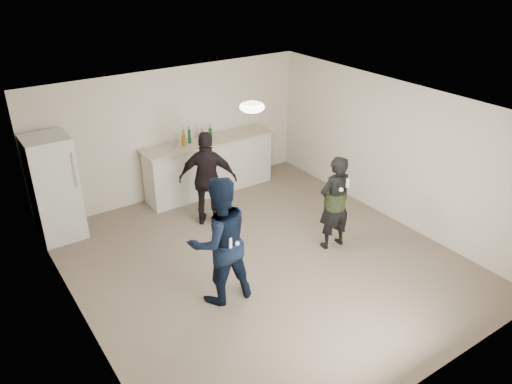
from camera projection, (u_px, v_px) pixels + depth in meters
floor at (263, 261)px, 7.90m from camera, size 6.00×6.00×0.00m
ceiling at (264, 109)px, 6.78m from camera, size 6.00×6.00×0.00m
wall_back at (174, 133)px, 9.55m from camera, size 6.00×0.00×6.00m
wall_front at (431, 299)px, 5.12m from camera, size 6.00×0.00×6.00m
wall_left at (75, 249)px, 5.95m from camera, size 0.00×6.00×6.00m
wall_right at (392, 151)px, 8.72m from camera, size 0.00×6.00×6.00m
counter at (210, 167)px, 9.92m from camera, size 2.60×0.56×1.05m
counter_top at (209, 141)px, 9.68m from camera, size 2.68×0.64×0.04m
fridge at (54, 188)px, 8.21m from camera, size 0.70×0.70×1.80m
fridge_handle at (74, 170)px, 7.90m from camera, size 0.02×0.02×0.60m
ceiling_dome at (252, 107)px, 7.02m from camera, size 0.36×0.36×0.16m
shaker at (174, 143)px, 9.28m from camera, size 0.08×0.08×0.17m
man at (219, 241)px, 6.71m from camera, size 0.96×0.78×1.86m
woman at (335, 203)px, 7.97m from camera, size 0.61×0.43×1.60m
camo_shorts at (335, 200)px, 7.95m from camera, size 0.34×0.34×0.28m
spectator at (208, 179)px, 8.63m from camera, size 1.07×0.91×1.71m
remote_man at (230, 243)px, 6.45m from camera, size 0.04×0.04×0.15m
nunchuk_man at (237, 243)px, 6.56m from camera, size 0.07×0.07×0.07m
remote_woman at (348, 183)px, 7.59m from camera, size 0.04×0.04×0.15m
nunchuk_woman at (341, 190)px, 7.60m from camera, size 0.07×0.07×0.07m
bottle_cluster at (198, 137)px, 9.54m from camera, size 0.63×0.13×0.26m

